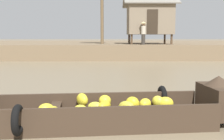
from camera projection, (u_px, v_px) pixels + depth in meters
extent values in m
plane|color=#7A6B51|center=(100.00, 86.00, 9.43)|extent=(300.00, 300.00, 0.00)
cube|color=#756047|center=(106.00, 47.00, 28.47)|extent=(160.00, 20.00, 1.09)
cube|color=#3D2D21|center=(101.00, 121.00, 5.29)|extent=(4.27, 1.61, 0.12)
cube|color=#3D2D21|center=(100.00, 102.00, 5.83)|extent=(4.17, 0.45, 0.38)
cube|color=#3D2D21|center=(103.00, 118.00, 4.68)|extent=(4.17, 0.45, 0.38)
cube|color=#3D2D21|center=(218.00, 100.00, 5.47)|extent=(0.60, 1.10, 0.60)
cone|color=#3D2D21|center=(219.00, 81.00, 5.42)|extent=(0.61, 0.61, 0.20)
cube|color=#3D2D21|center=(54.00, 109.00, 5.17)|extent=(0.30, 1.13, 0.05)
torus|color=black|center=(162.00, 97.00, 6.08)|extent=(0.17, 0.53, 0.52)
torus|color=black|center=(18.00, 120.00, 4.42)|extent=(0.17, 0.53, 0.52)
ellipsoid|color=yellow|center=(165.00, 103.00, 5.70)|extent=(0.35, 0.23, 0.27)
ellipsoid|color=yellow|center=(158.00, 101.00, 5.73)|extent=(0.32, 0.31, 0.24)
ellipsoid|color=yellow|center=(81.00, 110.00, 5.00)|extent=(0.37, 0.37, 0.20)
ellipsoid|color=yellow|center=(104.00, 106.00, 5.14)|extent=(0.33, 0.38, 0.20)
ellipsoid|color=yellow|center=(46.00, 110.00, 5.01)|extent=(0.36, 0.32, 0.24)
ellipsoid|color=yellow|center=(132.00, 104.00, 5.17)|extent=(0.32, 0.28, 0.28)
ellipsoid|color=yellow|center=(145.00, 104.00, 5.59)|extent=(0.35, 0.37, 0.22)
ellipsoid|color=yellow|center=(105.00, 101.00, 5.62)|extent=(0.33, 0.34, 0.24)
ellipsoid|color=yellow|center=(53.00, 112.00, 4.93)|extent=(0.34, 0.34, 0.21)
ellipsoid|color=yellow|center=(82.00, 100.00, 5.56)|extent=(0.35, 0.39, 0.27)
ellipsoid|color=yellow|center=(96.00, 107.00, 5.14)|extent=(0.33, 0.24, 0.19)
ellipsoid|color=gold|center=(127.00, 108.00, 4.96)|extent=(0.38, 0.35, 0.25)
cylinder|color=#4C3826|center=(132.00, 39.00, 20.26)|extent=(0.16, 0.16, 0.75)
cylinder|color=#4C3826|center=(172.00, 39.00, 20.29)|extent=(0.16, 0.16, 0.75)
cylinder|color=#4C3826|center=(129.00, 39.00, 22.77)|extent=(0.16, 0.16, 0.75)
cylinder|color=#4C3826|center=(165.00, 39.00, 22.80)|extent=(0.16, 0.16, 0.75)
cube|color=#7A6B56|center=(149.00, 19.00, 21.33)|extent=(3.38, 2.93, 2.39)
cube|color=#2D2319|center=(152.00, 22.00, 19.90)|extent=(0.80, 0.04, 1.80)
cube|color=gray|center=(148.00, 1.00, 21.88)|extent=(4.08, 1.95, 0.94)
cylinder|color=brown|center=(102.00, 11.00, 21.07)|extent=(0.24, 0.24, 5.15)
cylinder|color=#332D28|center=(143.00, 39.00, 19.82)|extent=(0.28, 0.28, 0.75)
cylinder|color=#B7AD99|center=(143.00, 30.00, 19.74)|extent=(0.34, 0.34, 0.60)
sphere|color=#9E7556|center=(144.00, 24.00, 19.69)|extent=(0.22, 0.22, 0.22)
cone|color=tan|center=(144.00, 23.00, 19.67)|extent=(0.44, 0.44, 0.14)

